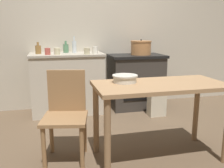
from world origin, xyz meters
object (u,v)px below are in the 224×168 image
stock_pot (141,48)px  cup_center_right (48,51)px  chair (66,112)px  bottle_far_left (74,46)px  cup_center_left (87,51)px  cup_center (57,51)px  bottle_left (38,49)px  stove (136,81)px  bottle_mid_left (66,48)px  cup_mid_right (95,50)px  mixing_bowl_large (125,78)px  work_table (160,95)px  flour_sack (157,104)px

stock_pot → cup_center_right: (-1.39, -0.12, -0.02)m
chair → bottle_far_left: bottle_far_left is taller
cup_center_left → cup_center: (-0.40, 0.06, 0.00)m
bottle_far_left → bottle_left: bearing=-175.4°
cup_center_left → stock_pot: bearing=12.2°
stove → bottle_mid_left: (-1.06, 0.13, 0.52)m
stove → cup_mid_right: size_ratio=8.69×
mixing_bowl_large → cup_mid_right: 1.37m
stove → mixing_bowl_large: stove is taller
work_table → bottle_mid_left: bottle_mid_left is taller
bottle_mid_left → cup_mid_right: bearing=-31.0°
stove → bottle_mid_left: bottle_mid_left is taller
work_table → bottle_left: (-1.12, 1.61, 0.32)m
mixing_bowl_large → cup_center_right: 1.51m
bottle_left → bottle_mid_left: bearing=14.3°
stock_pot → mixing_bowl_large: stock_pot is taller
stock_pot → bottle_far_left: (-1.01, 0.08, 0.03)m
bottle_mid_left → cup_center: bearing=-116.7°
stock_pot → stove: bearing=166.7°
bottle_mid_left → cup_mid_right: size_ratio=1.78×
cup_center_left → bottle_left: bearing=160.8°
flour_sack → cup_mid_right: cup_mid_right is taller
stock_pot → work_table: bearing=-104.0°
stock_pot → bottle_mid_left: stock_pot is taller
stove → cup_center: 1.30m
flour_sack → stock_pot: bearing=100.7°
flour_sack → bottle_left: bottle_left is taller
stock_pot → bottle_left: bearing=178.4°
bottle_mid_left → cup_center_right: bottle_mid_left is taller
chair → cup_center_left: (0.38, 1.17, 0.47)m
flour_sack → bottle_far_left: size_ratio=1.43×
flour_sack → cup_center_right: size_ratio=3.82×
bottle_left → bottle_mid_left: (0.39, 0.10, 0.00)m
cup_center → cup_mid_right: size_ratio=0.93×
mixing_bowl_large → bottle_far_left: 1.58m
stock_pot → cup_center_right: stock_pot is taller
stove → cup_mid_right: bearing=-170.4°
bottle_mid_left → stock_pot: bearing=-7.1°
bottle_far_left → bottle_mid_left: bottle_far_left is taller
bottle_far_left → bottle_mid_left: 0.14m
cup_mid_right → chair: bearing=-112.2°
cup_center → cup_center_right: 0.13m
chair → cup_center_right: 1.33m
mixing_bowl_large → bottle_left: (-0.82, 1.50, 0.17)m
chair → bottle_left: 1.51m
stove → bottle_mid_left: 1.19m
work_table → cup_center: size_ratio=13.57×
cup_mid_right → bottle_far_left: bearing=147.0°
chair → mixing_bowl_large: size_ratio=3.55×
cup_center → cup_center_right: size_ratio=0.99×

